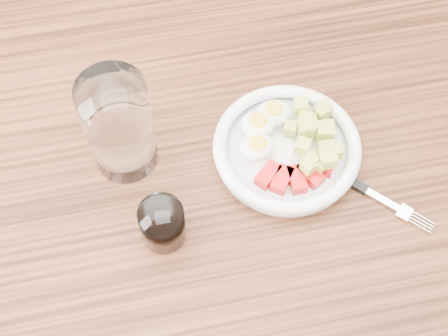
# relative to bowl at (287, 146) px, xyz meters

# --- Properties ---
(ground) EXTENTS (4.00, 4.00, 0.00)m
(ground) POSITION_rel_bowl_xyz_m (-0.09, -0.03, -0.79)
(ground) COLOR brown
(ground) RESTS_ON ground
(dining_table) EXTENTS (1.50, 0.90, 0.77)m
(dining_table) POSITION_rel_bowl_xyz_m (-0.09, -0.03, -0.12)
(dining_table) COLOR brown
(dining_table) RESTS_ON ground
(bowl) EXTENTS (0.22, 0.22, 0.05)m
(bowl) POSITION_rel_bowl_xyz_m (0.00, 0.00, 0.00)
(bowl) COLOR white
(bowl) RESTS_ON dining_table
(fork) EXTENTS (0.15, 0.16, 0.01)m
(fork) POSITION_rel_bowl_xyz_m (0.08, -0.07, -0.02)
(fork) COLOR black
(fork) RESTS_ON dining_table
(water_glass) EXTENTS (0.10, 0.10, 0.17)m
(water_glass) POSITION_rel_bowl_xyz_m (-0.24, 0.04, 0.06)
(water_glass) COLOR white
(water_glass) RESTS_ON dining_table
(coffee_glass) EXTENTS (0.06, 0.06, 0.07)m
(coffee_glass) POSITION_rel_bowl_xyz_m (-0.20, -0.09, 0.01)
(coffee_glass) COLOR white
(coffee_glass) RESTS_ON dining_table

